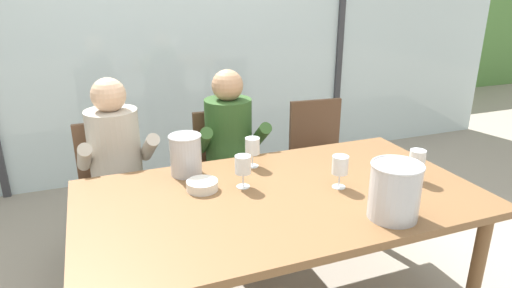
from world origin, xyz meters
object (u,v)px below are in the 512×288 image
wine_glass_near_bucket (243,166)px  chair_near_curtain (112,180)px  ice_bucket_primary (395,190)px  person_olive_shirt (231,148)px  chair_center (319,149)px  wine_glass_by_left_taster (340,166)px  person_beige_jumper (118,162)px  chair_left_of_center (226,164)px  dining_table (281,206)px  wine_glass_center_pour (252,147)px  tasting_bowl (202,185)px  wine_glass_by_right_taster (417,160)px  ice_bucket_secondary (186,154)px

wine_glass_near_bucket → chair_near_curtain: bearing=126.8°
ice_bucket_primary → person_olive_shirt: bearing=106.9°
chair_center → wine_glass_by_left_taster: bearing=-109.3°
chair_near_curtain → person_beige_jumper: person_beige_jumper is taller
chair_left_of_center → wine_glass_near_bucket: 0.89m
dining_table → wine_glass_center_pour: 0.43m
wine_glass_center_pour → tasting_bowl: bearing=-150.3°
chair_left_of_center → wine_glass_by_left_taster: 1.10m
wine_glass_center_pour → wine_glass_by_right_taster: same height
ice_bucket_primary → wine_glass_center_pour: 0.87m
ice_bucket_primary → wine_glass_near_bucket: 0.75m
dining_table → tasting_bowl: size_ratio=12.39×
tasting_bowl → chair_near_curtain: bearing=117.7°
chair_near_curtain → person_olive_shirt: (0.78, -0.15, 0.17)m
chair_left_of_center → wine_glass_by_right_taster: (0.73, -1.07, 0.33)m
chair_center → wine_glass_by_left_taster: 1.17m
person_olive_shirt → dining_table: bearing=-84.7°
chair_left_of_center → person_olive_shirt: 0.22m
tasting_bowl → wine_glass_center_pour: bearing=29.7°
dining_table → wine_glass_by_right_taster: (0.74, -0.11, 0.19)m
ice_bucket_secondary → wine_glass_center_pour: (0.38, -0.03, -0.00)m
dining_table → ice_bucket_primary: 0.58m
dining_table → wine_glass_center_pour: size_ratio=11.56×
chair_center → ice_bucket_primary: 1.48m
tasting_bowl → wine_glass_near_bucket: 0.23m
chair_left_of_center → wine_glass_by_right_taster: wine_glass_by_right_taster is taller
chair_left_of_center → person_beige_jumper: size_ratio=0.74×
person_olive_shirt → ice_bucket_primary: 1.29m
wine_glass_by_right_taster → chair_near_curtain: bearing=144.3°
wine_glass_center_pour → chair_near_curtain: bearing=142.5°
wine_glass_center_pour → wine_glass_by_right_taster: bearing=-33.7°
tasting_bowl → wine_glass_center_pour: (0.35, 0.20, 0.09)m
chair_left_of_center → wine_glass_by_right_taster: 1.34m
dining_table → chair_center: bearing=51.9°
chair_center → tasting_bowl: (-1.13, -0.80, 0.24)m
dining_table → wine_glass_near_bucket: wine_glass_near_bucket is taller
wine_glass_by_right_taster → wine_glass_near_bucket: bearing=164.0°
ice_bucket_primary → wine_glass_by_right_taster: 0.46m
person_olive_shirt → wine_glass_near_bucket: bearing=-97.2°
wine_glass_by_left_taster → wine_glass_center_pour: same height
chair_near_curtain → ice_bucket_secondary: (0.38, -0.56, 0.33)m
dining_table → person_beige_jumper: (-0.73, 0.83, 0.03)m
tasting_bowl → wine_glass_center_pour: size_ratio=0.93×
dining_table → person_beige_jumper: bearing=131.4°
wine_glass_by_left_taster → person_beige_jumper: bearing=140.4°
chair_near_curtain → wine_glass_near_bucket: size_ratio=5.13×
person_olive_shirt → person_beige_jumper: bearing=-174.4°
ice_bucket_secondary → wine_glass_by_left_taster: ice_bucket_secondary is taller
chair_center → tasting_bowl: 1.41m
chair_near_curtain → wine_glass_near_bucket: bearing=-52.9°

